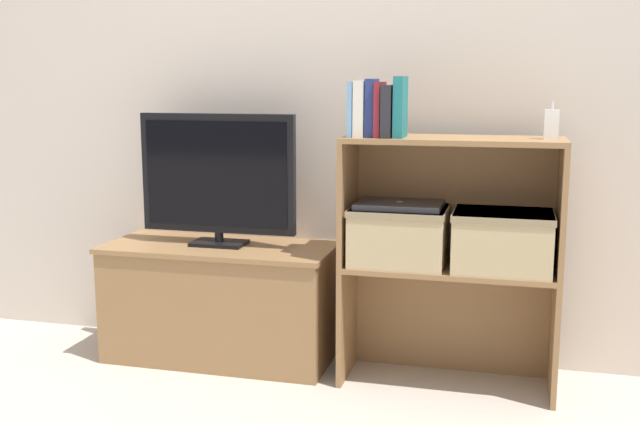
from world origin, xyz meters
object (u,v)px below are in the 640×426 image
object	(u,v)px
baby_monitor	(551,124)
storage_basket_right	(502,238)
storage_basket_left	(399,233)
tv	(218,176)
book_navy	(372,108)
book_ivory	(362,109)
book_charcoal	(389,111)
laptop	(400,205)
book_maroon	(380,110)
book_teal	(400,107)
book_skyblue	(353,109)
tv_stand	(221,301)

from	to	relation	value
baby_monitor	storage_basket_right	size ratio (longest dim) A/B	0.37
baby_monitor	storage_basket_left	distance (m)	0.68
tv	storage_basket_right	distance (m)	1.15
tv	book_navy	world-z (taller)	book_navy
baby_monitor	storage_basket_right	bearing A→B (deg)	-174.33
book_ivory	storage_basket_left	xyz separation A→B (m)	(0.14, 0.04, -0.47)
book_charcoal	laptop	xyz separation A→B (m)	(0.04, 0.04, -0.35)
book_maroon	book_teal	world-z (taller)	book_teal
tv	book_navy	bearing A→B (deg)	-8.19
tv	storage_basket_right	bearing A→B (deg)	-2.71
laptop	book_navy	bearing A→B (deg)	-158.78
storage_basket_left	book_skyblue	bearing A→B (deg)	-166.91
laptop	storage_basket_right	bearing A→B (deg)	0.00
book_skyblue	storage_basket_left	distance (m)	0.50
tv_stand	baby_monitor	bearing A→B (deg)	-1.80
book_navy	laptop	bearing A→B (deg)	21.22
tv_stand	storage_basket_right	xyz separation A→B (m)	(1.14, -0.06, 0.34)
book_maroon	baby_monitor	xyz separation A→B (m)	(0.61, 0.05, -0.05)
book_ivory	book_charcoal	xyz separation A→B (m)	(0.10, 0.00, -0.01)
storage_basket_right	book_ivory	bearing A→B (deg)	-175.63
tv_stand	tv	xyz separation A→B (m)	(-0.00, -0.00, 0.53)
baby_monitor	laptop	world-z (taller)	baby_monitor
book_skyblue	book_charcoal	size ratio (longest dim) A/B	1.06
tv_stand	book_navy	bearing A→B (deg)	-8.32
book_teal	tv	bearing A→B (deg)	172.94
tv_stand	book_skyblue	distance (m)	1.00
book_navy	book_maroon	size ratio (longest dim) A/B	1.05
book_maroon	baby_monitor	size ratio (longest dim) A/B	1.50
book_skyblue	storage_basket_right	bearing A→B (deg)	4.13
book_maroon	tv_stand	bearing A→B (deg)	172.03
book_skyblue	book_charcoal	world-z (taller)	book_skyblue
book_teal	storage_basket_left	xyz separation A→B (m)	(-0.00, 0.04, -0.47)
baby_monitor	laptop	size ratio (longest dim) A/B	0.42
tv_stand	tv	bearing A→B (deg)	-90.00
tv	book_charcoal	distance (m)	0.77
tv	book_ivory	bearing A→B (deg)	-8.69
book_navy	storage_basket_right	world-z (taller)	book_navy
book_skyblue	book_teal	xyz separation A→B (m)	(0.17, 0.00, 0.01)
book_ivory	tv	bearing A→B (deg)	171.31
storage_basket_right	book_teal	bearing A→B (deg)	-173.99
book_teal	baby_monitor	bearing A→B (deg)	5.91
tv	book_maroon	bearing A→B (deg)	-7.84
book_skyblue	book_navy	bearing A→B (deg)	0.00
tv_stand	storage_basket_left	world-z (taller)	storage_basket_left
book_maroon	storage_basket_right	bearing A→B (deg)	5.02
laptop	book_charcoal	bearing A→B (deg)	-135.16
storage_basket_right	book_maroon	bearing A→B (deg)	-174.98
book_charcoal	book_maroon	bearing A→B (deg)	-180.00
book_ivory	laptop	world-z (taller)	book_ivory
book_maroon	book_charcoal	world-z (taller)	book_maroon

